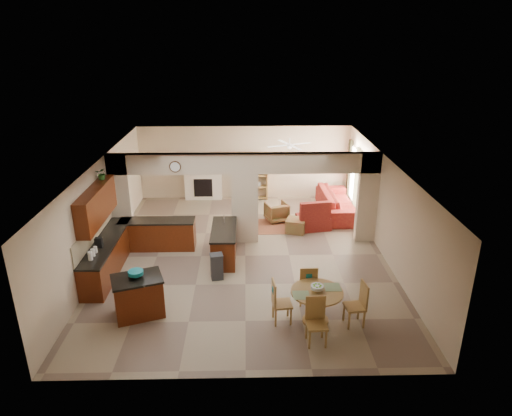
{
  "coord_description": "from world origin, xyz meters",
  "views": [
    {
      "loc": [
        0.04,
        -11.85,
        6.11
      ],
      "look_at": [
        0.32,
        0.3,
        1.37
      ],
      "focal_mm": 32.0,
      "sensor_mm": 36.0,
      "label": 1
    }
  ],
  "objects_px": {
    "dining_table": "(316,302)",
    "armchair": "(277,212)",
    "kitchen_island": "(138,296)",
    "sofa": "(338,202)"
  },
  "relations": [
    {
      "from": "kitchen_island",
      "to": "dining_table",
      "type": "height_order",
      "value": "kitchen_island"
    },
    {
      "from": "armchair",
      "to": "kitchen_island",
      "type": "bearing_deg",
      "value": 38.59
    },
    {
      "from": "kitchen_island",
      "to": "sofa",
      "type": "bearing_deg",
      "value": 27.29
    },
    {
      "from": "dining_table",
      "to": "sofa",
      "type": "relative_size",
      "value": 0.41
    },
    {
      "from": "sofa",
      "to": "armchair",
      "type": "distance_m",
      "value": 2.31
    },
    {
      "from": "kitchen_island",
      "to": "armchair",
      "type": "distance_m",
      "value": 6.5
    },
    {
      "from": "sofa",
      "to": "armchair",
      "type": "height_order",
      "value": "sofa"
    },
    {
      "from": "sofa",
      "to": "kitchen_island",
      "type": "bearing_deg",
      "value": 135.28
    },
    {
      "from": "dining_table",
      "to": "armchair",
      "type": "height_order",
      "value": "dining_table"
    },
    {
      "from": "sofa",
      "to": "armchair",
      "type": "relative_size",
      "value": 3.97
    }
  ]
}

